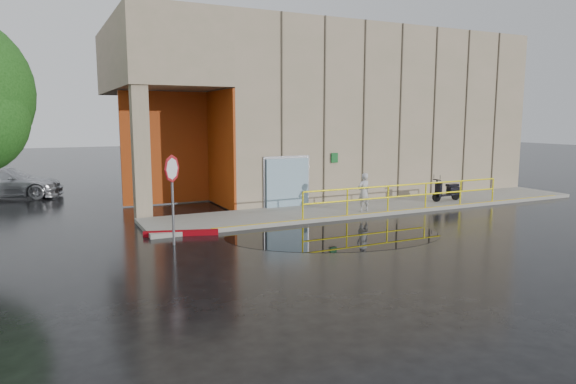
% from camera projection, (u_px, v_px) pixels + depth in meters
% --- Properties ---
extents(ground, '(120.00, 120.00, 0.00)m').
position_uv_depth(ground, '(363.00, 240.00, 16.11)').
color(ground, black).
rests_on(ground, ground).
extents(sidewalk, '(20.00, 3.00, 0.15)m').
position_uv_depth(sidewalk, '(382.00, 206.00, 21.84)').
color(sidewalk, gray).
rests_on(sidewalk, ground).
extents(building, '(20.00, 10.17, 8.00)m').
position_uv_depth(building, '(328.00, 110.00, 27.50)').
color(building, gray).
rests_on(building, ground).
extents(guardrail, '(9.56, 0.06, 1.03)m').
position_uv_depth(guardrail, '(407.00, 196.00, 20.66)').
color(guardrail, yellow).
rests_on(guardrail, sidewalk).
extents(person, '(0.60, 0.43, 1.52)m').
position_uv_depth(person, '(364.00, 192.00, 20.17)').
color(person, '#B6B5BA').
rests_on(person, sidewalk).
extents(scooter, '(1.55, 0.51, 1.20)m').
position_uv_depth(scooter, '(447.00, 186.00, 22.73)').
color(scooter, black).
rests_on(scooter, sidewalk).
extents(stop_sign, '(0.59, 0.63, 2.73)m').
position_uv_depth(stop_sign, '(172.00, 180.00, 15.20)').
color(stop_sign, slate).
rests_on(stop_sign, ground).
extents(red_curb, '(2.35, 0.88, 0.18)m').
position_uv_depth(red_curb, '(181.00, 233.00, 16.70)').
color(red_curb, maroon).
rests_on(red_curb, ground).
extents(puddle, '(8.14, 6.39, 0.01)m').
position_uv_depth(puddle, '(333.00, 235.00, 16.78)').
color(puddle, black).
rests_on(puddle, ground).
extents(car_c, '(5.50, 3.36, 1.49)m').
position_uv_depth(car_c, '(5.00, 183.00, 24.48)').
color(car_c, silver).
rests_on(car_c, ground).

